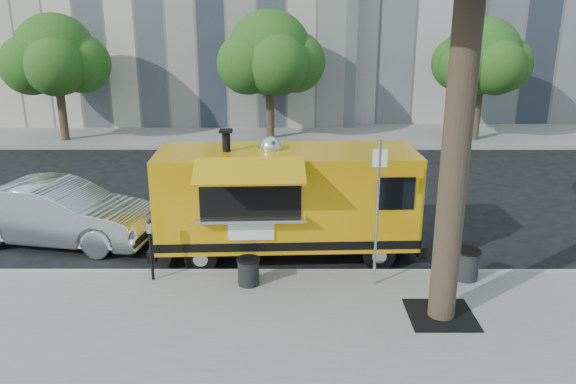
# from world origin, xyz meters

# --- Properties ---
(ground) EXTENTS (120.00, 120.00, 0.00)m
(ground) POSITION_xyz_m (0.00, 0.00, 0.00)
(ground) COLOR black
(ground) RESTS_ON ground
(sidewalk) EXTENTS (60.00, 6.00, 0.15)m
(sidewalk) POSITION_xyz_m (0.00, -4.00, 0.07)
(sidewalk) COLOR gray
(sidewalk) RESTS_ON ground
(curb) EXTENTS (60.00, 0.14, 0.16)m
(curb) POSITION_xyz_m (0.00, -0.93, 0.07)
(curb) COLOR #999993
(curb) RESTS_ON ground
(far_sidewalk) EXTENTS (60.00, 5.00, 0.15)m
(far_sidewalk) POSITION_xyz_m (0.00, 13.50, 0.07)
(far_sidewalk) COLOR gray
(far_sidewalk) RESTS_ON ground
(tree_well) EXTENTS (1.20, 1.20, 0.02)m
(tree_well) POSITION_xyz_m (2.60, -2.80, 0.15)
(tree_well) COLOR black
(tree_well) RESTS_ON sidewalk
(far_tree_a) EXTENTS (3.42, 3.42, 5.36)m
(far_tree_a) POSITION_xyz_m (-10.00, 12.30, 3.78)
(far_tree_a) COLOR #33261C
(far_tree_a) RESTS_ON far_sidewalk
(far_tree_b) EXTENTS (3.60, 3.60, 5.50)m
(far_tree_b) POSITION_xyz_m (-1.00, 12.70, 3.83)
(far_tree_b) COLOR #33261C
(far_tree_b) RESTS_ON far_sidewalk
(far_tree_c) EXTENTS (3.24, 3.24, 5.21)m
(far_tree_c) POSITION_xyz_m (8.00, 12.40, 3.72)
(far_tree_c) COLOR #33261C
(far_tree_c) RESTS_ON far_sidewalk
(sign_post) EXTENTS (0.28, 0.06, 3.00)m
(sign_post) POSITION_xyz_m (1.55, -1.55, 1.85)
(sign_post) COLOR silver
(sign_post) RESTS_ON sidewalk
(parking_meter) EXTENTS (0.11, 0.11, 1.33)m
(parking_meter) POSITION_xyz_m (-3.00, -1.35, 0.98)
(parking_meter) COLOR black
(parking_meter) RESTS_ON sidewalk
(food_truck) EXTENTS (6.17, 2.99, 2.99)m
(food_truck) POSITION_xyz_m (-0.26, 0.17, 1.40)
(food_truck) COLOR #D4950B
(food_truck) RESTS_ON ground
(sedan) EXTENTS (4.94, 2.48, 1.56)m
(sedan) POSITION_xyz_m (-5.81, 0.98, 0.78)
(sedan) COLOR #AEB1B6
(sedan) RESTS_ON ground
(trash_bin_left) EXTENTS (0.47, 0.47, 0.57)m
(trash_bin_left) POSITION_xyz_m (-1.00, -1.56, 0.45)
(trash_bin_left) COLOR black
(trash_bin_left) RESTS_ON sidewalk
(trash_bin_right) EXTENTS (0.54, 0.54, 0.64)m
(trash_bin_right) POSITION_xyz_m (3.50, -1.30, 0.49)
(trash_bin_right) COLOR black
(trash_bin_right) RESTS_ON sidewalk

